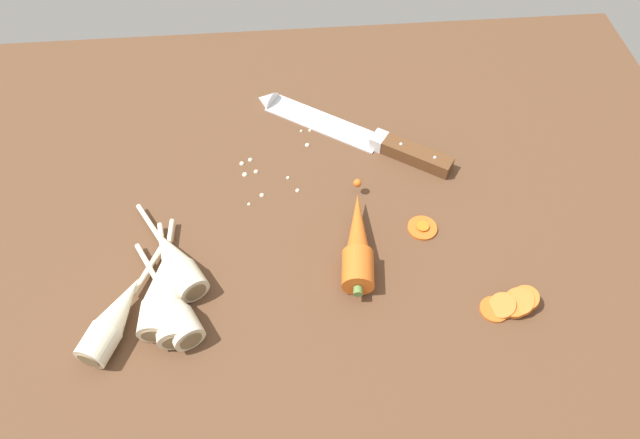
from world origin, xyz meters
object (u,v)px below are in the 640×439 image
(parsnip_front, at_px, (168,299))
(carrot_slice_stack, at_px, (511,304))
(whole_carrot, at_px, (358,242))
(parsnip_mid_right, at_px, (171,306))
(parsnip_back, at_px, (115,318))
(parsnip_outer, at_px, (175,261))
(chefs_knife, at_px, (346,130))
(parsnip_mid_left, at_px, (159,293))
(carrot_slice_stray_near, at_px, (423,227))

(parsnip_front, relative_size, carrot_slice_stack, 2.53)
(whole_carrot, distance_m, parsnip_mid_right, 0.25)
(parsnip_back, relative_size, parsnip_outer, 1.05)
(chefs_knife, bearing_deg, parsnip_outer, -136.76)
(parsnip_back, distance_m, carrot_slice_stack, 0.49)
(parsnip_front, bearing_deg, parsnip_mid_left, 144.22)
(carrot_slice_stray_near, bearing_deg, parsnip_mid_left, -166.42)
(parsnip_front, height_order, parsnip_outer, same)
(chefs_knife, distance_m, parsnip_mid_left, 0.39)
(whole_carrot, height_order, parsnip_outer, whole_carrot)
(parsnip_front, distance_m, carrot_slice_stray_near, 0.36)
(parsnip_mid_left, bearing_deg, whole_carrot, 12.17)
(parsnip_mid_right, distance_m, carrot_slice_stray_near, 0.36)
(whole_carrot, distance_m, parsnip_mid_left, 0.26)
(chefs_knife, relative_size, whole_carrot, 1.59)
(carrot_slice_stray_near, bearing_deg, parsnip_front, -164.63)
(parsnip_front, height_order, parsnip_back, same)
(chefs_knife, height_order, whole_carrot, whole_carrot)
(carrot_slice_stray_near, bearing_deg, parsnip_back, -164.10)
(parsnip_outer, relative_size, carrot_slice_stray_near, 4.01)
(chefs_knife, distance_m, parsnip_back, 0.45)
(parsnip_mid_left, xyz_separation_m, carrot_slice_stack, (0.44, -0.05, -0.01))
(carrot_slice_stray_near, bearing_deg, chefs_knife, 113.12)
(parsnip_mid_right, bearing_deg, whole_carrot, 17.27)
(whole_carrot, xyz_separation_m, carrot_slice_stray_near, (0.10, 0.03, -0.02))
(chefs_knife, height_order, parsnip_front, parsnip_front)
(carrot_slice_stack, relative_size, carrot_slice_stray_near, 1.81)
(parsnip_mid_right, bearing_deg, parsnip_mid_left, 130.11)
(whole_carrot, bearing_deg, parsnip_mid_left, -167.83)
(whole_carrot, xyz_separation_m, parsnip_outer, (-0.24, -0.01, -0.00))
(parsnip_back, distance_m, carrot_slice_stray_near, 0.42)
(chefs_knife, height_order, parsnip_back, parsnip_back)
(chefs_knife, bearing_deg, whole_carrot, -92.71)
(parsnip_front, bearing_deg, parsnip_outer, 85.17)
(chefs_knife, bearing_deg, parsnip_front, -131.21)
(chefs_knife, height_order, carrot_slice_stack, chefs_knife)
(parsnip_front, bearing_deg, parsnip_back, -161.32)
(chefs_knife, bearing_deg, parsnip_back, -135.50)
(parsnip_back, bearing_deg, carrot_slice_stack, -1.93)
(parsnip_mid_left, height_order, parsnip_mid_right, same)
(parsnip_front, relative_size, carrot_slice_stray_near, 4.58)
(parsnip_outer, height_order, carrot_slice_stack, parsnip_outer)
(chefs_knife, xyz_separation_m, carrot_slice_stray_near, (0.09, -0.20, -0.00))
(whole_carrot, relative_size, parsnip_mid_left, 1.04)
(chefs_knife, xyz_separation_m, parsnip_mid_left, (-0.27, -0.29, 0.01))
(whole_carrot, bearing_deg, parsnip_outer, -178.11)
(carrot_slice_stray_near, bearing_deg, parsnip_outer, -173.60)
(parsnip_mid_left, bearing_deg, chefs_knife, 46.66)
(chefs_knife, xyz_separation_m, parsnip_mid_right, (-0.25, -0.31, 0.01))
(carrot_slice_stack, bearing_deg, parsnip_front, 174.93)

